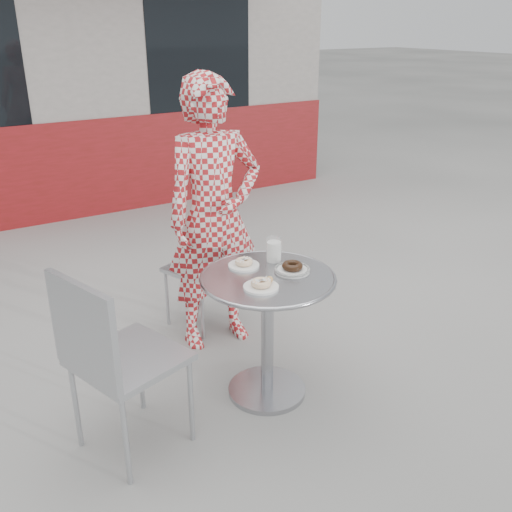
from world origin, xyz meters
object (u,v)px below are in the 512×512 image
bistro_table (268,306)px  chair_left (130,394)px  milk_cup (274,250)px  chair_far (202,290)px  plate_far (244,263)px  plate_checker (292,268)px  plate_near (261,285)px  seated_person (214,216)px

bistro_table → chair_left: size_ratio=0.76×
bistro_table → milk_cup: (0.13, 0.15, 0.24)m
chair_left → milk_cup: (0.91, 0.17, 0.49)m
bistro_table → chair_far: chair_far is taller
plate_far → bistro_table: bearing=-75.8°
chair_far → plate_far: (-0.09, -0.72, 0.49)m
chair_far → chair_left: bearing=27.0°
plate_checker → chair_left: bearing=-179.7°
chair_left → chair_far: bearing=-60.3°
chair_far → plate_near: 1.12m
seated_person → plate_far: size_ratio=10.10×
chair_far → milk_cup: bearing=75.5°
chair_far → seated_person: (-0.01, -0.22, 0.59)m
chair_far → milk_cup: size_ratio=5.98×
plate_near → plate_checker: plate_checker is taller
bistro_table → milk_cup: milk_cup is taller
seated_person → bistro_table: bearing=-90.3°
plate_far → plate_near: size_ratio=0.95×
plate_near → chair_far: bearing=81.3°
chair_left → plate_far: chair_left is taller
chair_left → milk_cup: 1.05m
bistro_table → seated_person: size_ratio=0.43×
seated_person → plate_checker: (0.10, -0.69, -0.11)m
plate_near → milk_cup: size_ratio=1.31×
seated_person → milk_cup: size_ratio=12.52×
chair_left → seated_person: 1.21m
bistro_table → milk_cup: 0.31m
plate_near → plate_checker: 0.26m
chair_left → plate_near: chair_left is taller
milk_cup → chair_left: bearing=-169.6°
plate_far → plate_near: 0.28m
plate_near → plate_far: bearing=78.0°
seated_person → plate_far: seated_person is taller
bistro_table → plate_far: (-0.04, 0.17, 0.19)m
plate_near → plate_checker: bearing=19.6°
bistro_table → plate_checker: (0.14, -0.01, 0.19)m
chair_far → plate_near: bearing=60.6°
plate_checker → milk_cup: 0.17m
plate_checker → milk_cup: milk_cup is taller
plate_far → plate_near: plate_near is taller
seated_person → chair_left: bearing=-136.3°
chair_left → seated_person: (0.83, 0.70, 0.55)m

